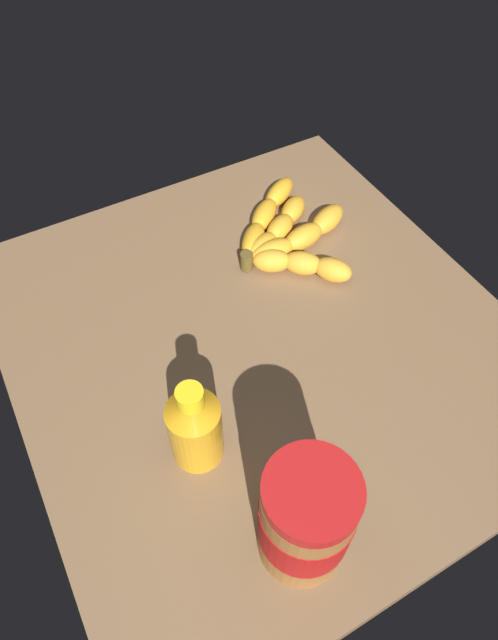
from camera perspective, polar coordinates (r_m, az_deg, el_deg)
ground_plane at (r=80.47cm, az=1.26°, el=-2.27°), size 73.99×68.57×4.07cm
banana_bunch at (r=90.02cm, az=3.92°, el=8.79°), size 26.89×21.49×3.72cm
peanut_butter_jar at (r=58.37cm, az=5.91°, el=-19.85°), size 9.61×9.61×16.25cm
honey_bottle at (r=64.49cm, az=-5.65°, el=-10.95°), size 6.37×6.37×13.87cm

